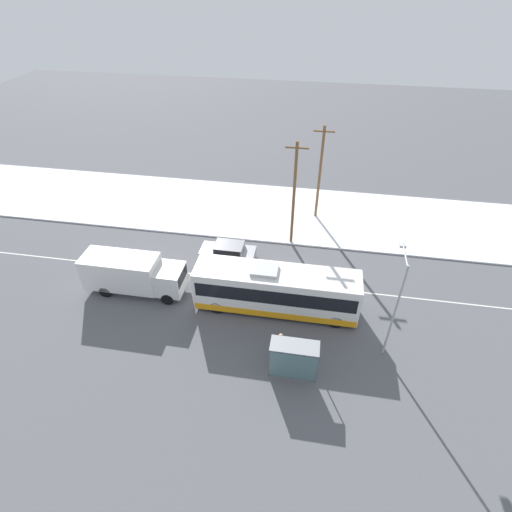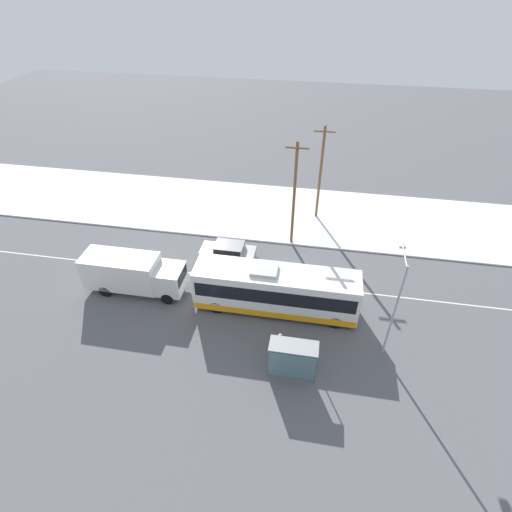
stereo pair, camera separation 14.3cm
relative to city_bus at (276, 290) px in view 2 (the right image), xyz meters
name	(u,v)px [view 2 (the right image)]	position (x,y,z in m)	size (l,w,h in m)	color
ground_plane	(280,283)	(0.01, 2.67, -1.71)	(120.00, 120.00, 0.00)	#56565B
snow_lot	(293,213)	(0.01, 13.04, -1.65)	(80.00, 10.33, 0.12)	white
lane_marking_center	(280,283)	(0.01, 2.67, -1.71)	(60.00, 0.12, 0.00)	silver
city_bus	(276,290)	(0.00, 0.00, 0.00)	(11.28, 2.57, 3.50)	white
box_truck	(132,273)	(-10.64, 0.14, -0.06)	(7.39, 2.30, 2.96)	silver
sedan_car	(229,251)	(-4.55, 5.00, -0.90)	(4.47, 1.80, 1.47)	#9E9EA3
pedestrian_at_stop	(280,342)	(0.81, -4.05, -0.58)	(0.66, 0.30, 1.84)	#23232D
bus_shelter	(293,357)	(1.73, -5.51, -0.03)	(2.85, 1.20, 2.40)	gray
streetlamp	(396,295)	(7.26, -2.32, 2.82)	(0.36, 2.64, 7.12)	#9EA3A8
utility_pole_roadside	(294,194)	(0.30, 8.21, 3.07)	(1.80, 0.24, 9.17)	brown
utility_pole_snowlot	(320,173)	(2.20, 12.86, 2.91)	(1.80, 0.24, 8.85)	brown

